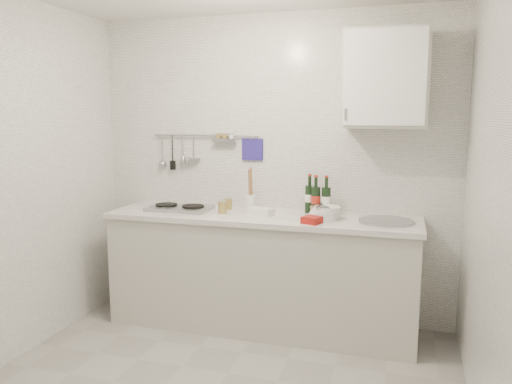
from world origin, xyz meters
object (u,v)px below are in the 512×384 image
at_px(wine_bottles, 317,195).
at_px(utensil_crock, 250,200).
at_px(wall_cabinet, 385,79).
at_px(plate_stack_hob, 166,208).
at_px(plate_stack_sink, 324,213).

distance_m(wine_bottles, utensil_crock, 0.55).
xyz_separation_m(wall_cabinet, wine_bottles, (-0.49, 0.02, -0.87)).
bearing_deg(wall_cabinet, plate_stack_hob, -175.73).
bearing_deg(wine_bottles, wall_cabinet, -2.77).
bearing_deg(utensil_crock, wall_cabinet, -0.92).
bearing_deg(plate_stack_hob, plate_stack_sink, -0.84).
relative_size(wall_cabinet, plate_stack_sink, 2.70).
height_order(wall_cabinet, utensil_crock, wall_cabinet).
bearing_deg(plate_stack_hob, wall_cabinet, 4.27).
bearing_deg(plate_stack_sink, wall_cabinet, 20.18).
xyz_separation_m(wine_bottles, utensil_crock, (-0.55, -0.01, -0.07)).
distance_m(plate_stack_sink, wine_bottles, 0.22).
xyz_separation_m(plate_stack_hob, wine_bottles, (1.23, 0.15, 0.14)).
xyz_separation_m(wall_cabinet, utensil_crock, (-1.03, 0.02, -0.95)).
distance_m(wall_cabinet, utensil_crock, 1.40).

